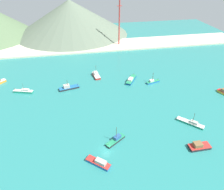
{
  "coord_description": "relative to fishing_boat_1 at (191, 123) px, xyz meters",
  "views": [
    {
      "loc": [
        -7.07,
        -48.72,
        54.78
      ],
      "look_at": [
        7.73,
        30.46,
        2.22
      ],
      "focal_mm": 33.01,
      "sensor_mm": 36.0,
      "label": 1
    }
  ],
  "objects": [
    {
      "name": "fishing_boat_6",
      "position": [
        -14.28,
        38.67,
        0.15
      ],
      "size": [
        8.25,
        10.71,
        2.38
      ],
      "color": "#14478C",
      "rests_on": "ground"
    },
    {
      "name": "ground",
      "position": [
        -35.39,
        22.94,
        -0.89
      ],
      "size": [
        260.0,
        280.0,
        0.5
      ],
      "color": "teal"
    },
    {
      "name": "fishing_boat_2",
      "position": [
        -69.61,
        37.12,
        0.13
      ],
      "size": [
        9.86,
        4.62,
        5.2
      ],
      "color": "#198466",
      "rests_on": "ground"
    },
    {
      "name": "fishing_boat_8",
      "position": [
        -31.31,
        -3.74,
        0.14
      ],
      "size": [
        7.91,
        6.25,
        6.6
      ],
      "color": "#232328",
      "rests_on": "ground"
    },
    {
      "name": "fishing_boat_7",
      "position": [
        -3.56,
        -12.11,
        0.25
      ],
      "size": [
        7.52,
        3.22,
        2.49
      ],
      "color": "#232328",
      "rests_on": "ground"
    },
    {
      "name": "fishing_boat_1",
      "position": [
        0.0,
        0.0,
        0.0
      ],
      "size": [
        8.98,
        9.15,
        5.76
      ],
      "color": "#198466",
      "rests_on": "ground"
    },
    {
      "name": "hill_central",
      "position": [
        -43.7,
        132.04,
        13.55
      ],
      "size": [
        98.54,
        98.54,
        28.39
      ],
      "color": "#60705B",
      "rests_on": "ground"
    },
    {
      "name": "fishing_boat_13",
      "position": [
        -38.66,
        -12.61,
        0.21
      ],
      "size": [
        7.91,
        7.19,
        2.31
      ],
      "color": "#1E5BA8",
      "rests_on": "ground"
    },
    {
      "name": "fishing_boat_12",
      "position": [
        27.28,
        17.69,
        0.15
      ],
      "size": [
        4.51,
        7.58,
        2.39
      ],
      "color": "gold",
      "rests_on": "ground"
    },
    {
      "name": "fishing_boat_11",
      "position": [
        -47.76,
        36.51,
        0.19
      ],
      "size": [
        10.61,
        5.24,
        5.45
      ],
      "color": "#232328",
      "rests_on": "ground"
    },
    {
      "name": "radio_tower",
      "position": [
        -8.97,
        94.66,
        17.14
      ],
      "size": [
        3.49,
        2.79,
        34.87
      ],
      "color": "#B7332D",
      "rests_on": "ground"
    },
    {
      "name": "beach_strip",
      "position": [
        -35.39,
        95.08,
        -0.04
      ],
      "size": [
        247.0,
        24.87,
        1.2
      ],
      "primitive_type": "cube",
      "color": "beige",
      "rests_on": "ground"
    },
    {
      "name": "fishing_boat_3",
      "position": [
        -3.4,
        34.68,
        0.07
      ],
      "size": [
        7.94,
        3.97,
        6.0
      ],
      "color": "#1E5BA8",
      "rests_on": "ground"
    },
    {
      "name": "fishing_boat_5",
      "position": [
        -32.29,
        47.16,
        0.3
      ],
      "size": [
        4.04,
        8.58,
        6.89
      ],
      "color": "red",
      "rests_on": "ground"
    }
  ]
}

